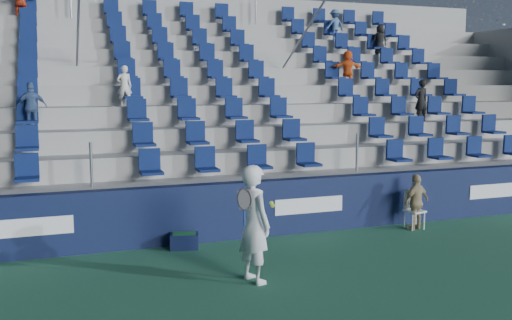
{
  "coord_description": "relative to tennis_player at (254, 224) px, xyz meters",
  "views": [
    {
      "loc": [
        -3.69,
        -8.07,
        3.24
      ],
      "look_at": [
        0.2,
        2.8,
        1.7
      ],
      "focal_mm": 40.0,
      "sensor_mm": 36.0,
      "label": 1
    }
  ],
  "objects": [
    {
      "name": "ball_bin",
      "position": [
        -0.67,
        2.25,
        -0.81
      ],
      "size": [
        0.62,
        0.48,
        0.31
      ],
      "color": "#0F1839",
      "rests_on": "ground"
    },
    {
      "name": "grandstand",
      "position": [
        0.65,
        7.74,
        1.16
      ],
      "size": [
        24.0,
        8.17,
        6.63
      ],
      "color": "#969591",
      "rests_on": "ground"
    },
    {
      "name": "line_judge",
      "position": [
        4.57,
        2.0,
        -0.35
      ],
      "size": [
        0.79,
        0.48,
        1.25
      ],
      "primitive_type": "imported",
      "rotation": [
        0.0,
        0.0,
        3.39
      ],
      "color": "tan",
      "rests_on": "ground"
    },
    {
      "name": "ground",
      "position": [
        0.66,
        -0.5,
        -0.98
      ],
      "size": [
        70.0,
        70.0,
        0.0
      ],
      "primitive_type": "plane",
      "color": "#2B6545",
      "rests_on": "ground"
    },
    {
      "name": "sponsor_wall",
      "position": [
        0.66,
        2.65,
        -0.38
      ],
      "size": [
        24.0,
        0.32,
        1.2
      ],
      "color": "#10183B",
      "rests_on": "ground"
    },
    {
      "name": "tennis_player",
      "position": [
        0.0,
        0.0,
        0.0
      ],
      "size": [
        0.73,
        0.81,
        1.95
      ],
      "color": "white",
      "rests_on": "ground"
    },
    {
      "name": "line_judge_chair",
      "position": [
        4.57,
        2.14,
        -0.48
      ],
      "size": [
        0.46,
        0.48,
        0.88
      ],
      "color": "white",
      "rests_on": "ground"
    }
  ]
}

